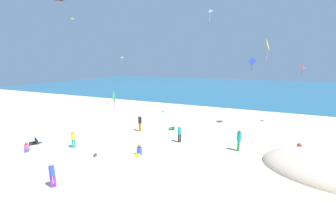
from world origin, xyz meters
TOP-DOWN VIEW (x-y plane):
  - ground_plane at (0.00, 10.00)m, footprint 120.00×120.00m
  - ocean_water at (0.00, 50.97)m, footprint 120.00×60.00m
  - dune_mound at (11.11, 4.99)m, footprint 7.62×5.34m
  - beach_chair_far_right at (-0.87, 8.58)m, footprint 0.83×0.80m
  - beach_chair_mid_beach at (-10.30, 0.61)m, footprint 0.83×0.84m
  - person_0 at (-3.46, -2.81)m, footprint 0.40×0.40m
  - person_1 at (-6.61, 1.38)m, footprint 0.40×0.40m
  - person_2 at (0.85, 5.72)m, footprint 0.42×0.42m
  - person_3 at (-3.73, 6.86)m, footprint 0.44×0.44m
  - person_4 at (-9.51, -0.46)m, footprint 0.62×0.58m
  - person_5 at (5.64, 5.89)m, footprint 0.41×0.41m
  - person_6 at (-1.11, 2.30)m, footprint 0.39×0.64m
  - person_7 at (9.98, 7.60)m, footprint 0.52×0.67m
  - kite_blue at (6.24, 20.50)m, footprint 1.10×0.50m
  - kite_yellow at (7.47, 12.55)m, footprint 0.39×1.18m
  - kite_lime at (-13.77, 8.84)m, footprint 0.38×0.43m
  - kite_green at (-1.75, 0.58)m, footprint 0.41×0.70m
  - kite_red at (11.03, 14.96)m, footprint 0.64×0.52m
  - kite_white at (1.41, 13.83)m, footprint 0.84×0.82m
  - kite_orange at (-12.15, 15.99)m, footprint 0.58×0.49m

SIDE VIEW (x-z plane):
  - ground_plane at x=0.00m, z-range 0.00..0.00m
  - dune_mound at x=11.11m, z-range -1.06..1.06m
  - ocean_water at x=0.00m, z-range 0.00..0.05m
  - beach_chair_mid_beach at x=-10.30m, z-range -0.03..0.48m
  - beach_chair_far_right at x=-0.87m, z-range -0.03..0.54m
  - person_4 at x=-9.51m, z-range -0.09..0.61m
  - person_7 at x=9.98m, z-range -0.10..0.65m
  - person_6 at x=-1.11m, z-range -0.10..0.69m
  - person_0 at x=-3.46m, z-range 0.11..1.54m
  - person_1 at x=-6.61m, z-range 0.11..1.54m
  - person_2 at x=0.85m, z-range 0.12..1.60m
  - person_3 at x=-3.73m, z-range 0.13..1.78m
  - person_5 at x=5.64m, z-range 0.13..1.80m
  - kite_green at x=-1.75m, z-range 3.66..5.42m
  - kite_red at x=11.03m, z-range 5.86..6.80m
  - kite_blue at x=6.24m, z-range 6.08..7.89m
  - kite_orange at x=-12.15m, z-range 7.05..8.25m
  - kite_yellow at x=7.47m, z-range 7.37..9.43m
  - kite_lime at x=-13.77m, z-range 11.37..12.42m
  - kite_white at x=1.41m, z-range 11.80..13.11m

